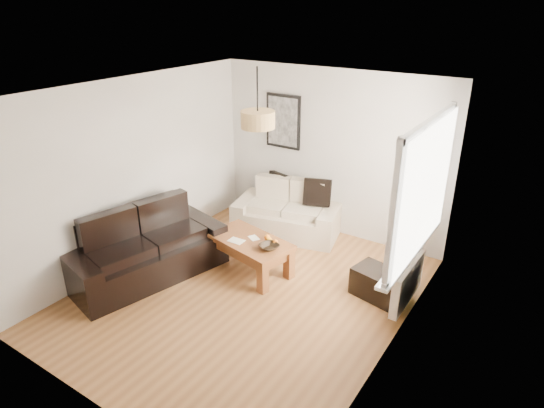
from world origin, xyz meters
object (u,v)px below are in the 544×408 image
Objects in this scene: loveseat_cream at (287,209)px; coffee_table at (250,255)px; ottoman at (379,284)px; sofa_leather at (145,245)px.

coffee_table is at bearing -95.78° from loveseat_cream.
loveseat_cream is at bearing 154.95° from ottoman.
ottoman is at bearing -52.70° from sofa_leather.
ottoman is (2.88, 1.24, -0.26)m from sofa_leather.
ottoman is (1.75, 0.38, -0.06)m from coffee_table.
loveseat_cream is at bearing 97.84° from coffee_table.
loveseat_cream is 2.35m from sofa_leather.
ottoman is at bearing 12.30° from coffee_table.
ottoman is at bearing -38.67° from loveseat_cream.
ottoman is (1.93, -0.90, -0.22)m from loveseat_cream.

